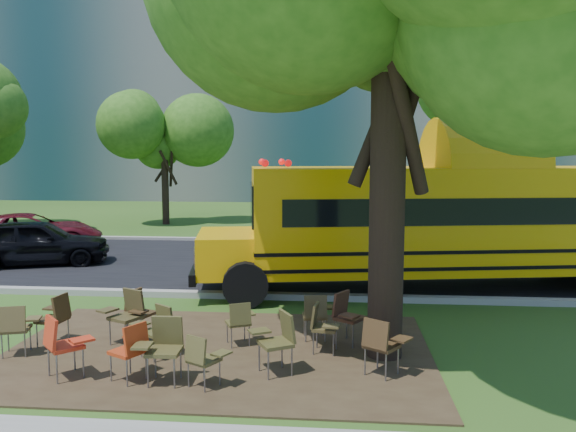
# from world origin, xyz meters

# --- Properties ---
(ground) EXTENTS (160.00, 160.00, 0.00)m
(ground) POSITION_xyz_m (0.00, 0.00, 0.00)
(ground) COLOR #294A17
(ground) RESTS_ON ground
(dirt_patch) EXTENTS (7.00, 4.50, 0.03)m
(dirt_patch) POSITION_xyz_m (1.00, -0.50, 0.01)
(dirt_patch) COLOR #382819
(dirt_patch) RESTS_ON ground
(asphalt_road) EXTENTS (80.00, 8.00, 0.04)m
(asphalt_road) POSITION_xyz_m (0.00, 7.00, 0.02)
(asphalt_road) COLOR black
(asphalt_road) RESTS_ON ground
(kerb_near) EXTENTS (80.00, 0.25, 0.14)m
(kerb_near) POSITION_xyz_m (0.00, 3.00, 0.07)
(kerb_near) COLOR gray
(kerb_near) RESTS_ON ground
(kerb_far) EXTENTS (80.00, 0.25, 0.14)m
(kerb_far) POSITION_xyz_m (0.00, 11.10, 0.07)
(kerb_far) COLOR gray
(kerb_far) RESTS_ON ground
(building_main) EXTENTS (38.00, 16.00, 22.00)m
(building_main) POSITION_xyz_m (-8.00, 36.00, 11.00)
(building_main) COLOR slate
(building_main) RESTS_ON ground
(bg_tree_2) EXTENTS (4.80, 4.80, 6.62)m
(bg_tree_2) POSITION_xyz_m (-5.00, 16.00, 4.21)
(bg_tree_2) COLOR black
(bg_tree_2) RESTS_ON ground
(bg_tree_3) EXTENTS (5.60, 5.60, 7.84)m
(bg_tree_3) POSITION_xyz_m (8.00, 14.00, 5.03)
(bg_tree_3) COLOR black
(bg_tree_3) RESTS_ON ground
(school_bus) EXTENTS (12.34, 4.55, 2.96)m
(school_bus) POSITION_xyz_m (6.23, 4.37, 1.71)
(school_bus) COLOR #E0A407
(school_bus) RESTS_ON ground
(chair_0) EXTENTS (0.60, 0.64, 0.87)m
(chair_0) POSITION_xyz_m (-2.19, -0.98, 0.54)
(chair_0) COLOR brown
(chair_0) RESTS_ON ground
(chair_1) EXTENTS (0.82, 0.65, 0.96)m
(chair_1) POSITION_xyz_m (-1.00, -1.82, 0.59)
(chair_1) COLOR red
(chair_1) RESTS_ON ground
(chair_2) EXTENTS (0.58, 0.74, 0.88)m
(chair_2) POSITION_xyz_m (0.03, -1.80, 0.55)
(chair_2) COLOR #AC3312
(chair_2) RESTS_ON ground
(chair_3) EXTENTS (0.73, 0.57, 0.85)m
(chair_3) POSITION_xyz_m (0.09, -0.80, 0.53)
(chair_3) COLOR #48451F
(chair_3) RESTS_ON ground
(chair_4) EXTENTS (0.66, 0.52, 0.78)m
(chair_4) POSITION_xyz_m (1.11, -1.96, 0.49)
(chair_4) COLOR #4C4621
(chair_4) RESTS_ON ground
(chair_5) EXTENTS (0.62, 0.58, 0.96)m
(chair_5) POSITION_xyz_m (0.49, -1.79, 0.59)
(chair_5) COLOR #4B4420
(chair_5) RESTS_ON ground
(chair_6) EXTENTS (0.77, 0.64, 0.95)m
(chair_6) POSITION_xyz_m (2.09, -1.32, 0.59)
(chair_6) COLOR #46421E
(chair_6) RESTS_ON ground
(chair_7) EXTENTS (0.77, 0.61, 0.90)m
(chair_7) POSITION_xyz_m (3.61, -1.33, 0.56)
(chair_7) COLOR #412C17
(chair_7) RESTS_ON ground
(chair_8) EXTENTS (0.54, 0.65, 0.91)m
(chair_8) POSITION_xyz_m (-1.81, -0.43, 0.56)
(chair_8) COLOR #3E2C16
(chair_8) RESTS_ON ground
(chair_9) EXTENTS (0.79, 0.62, 0.95)m
(chair_9) POSITION_xyz_m (-0.64, -0.23, 0.59)
(chair_9) COLOR #433A1D
(chair_9) RESTS_ON ground
(chair_10) EXTENTS (0.55, 0.70, 0.88)m
(chair_10) POSITION_xyz_m (-0.56, 0.09, 0.54)
(chair_10) COLOR #3D2915
(chair_10) RESTS_ON ground
(chair_11) EXTENTS (0.54, 0.63, 0.79)m
(chair_11) POSITION_xyz_m (1.32, -0.19, 0.49)
(chair_11) COLOR #4A4620
(chair_11) RESTS_ON ground
(chair_12) EXTENTS (0.61, 0.78, 0.91)m
(chair_12) POSITION_xyz_m (3.12, 0.09, 0.56)
(chair_12) COLOR #4D2C1B
(chair_12) RESTS_ON ground
(chair_13) EXTENTS (0.57, 0.56, 0.86)m
(chair_13) POSITION_xyz_m (2.60, 0.21, 0.53)
(chair_13) COLOR #41371C
(chair_13) RESTS_ON ground
(chair_14) EXTENTS (0.49, 0.60, 0.84)m
(chair_14) POSITION_xyz_m (2.72, -0.41, 0.52)
(chair_14) COLOR #4B4020
(chair_14) RESTS_ON ground
(black_car) EXTENTS (4.37, 2.82, 1.38)m
(black_car) POSITION_xyz_m (-5.84, 6.20, 0.69)
(black_car) COLOR black
(black_car) RESTS_ON ground
(bg_car_red) EXTENTS (5.10, 3.81, 1.29)m
(bg_car_red) POSITION_xyz_m (-7.35, 8.50, 0.64)
(bg_car_red) COLOR #4E0D16
(bg_car_red) RESTS_ON ground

